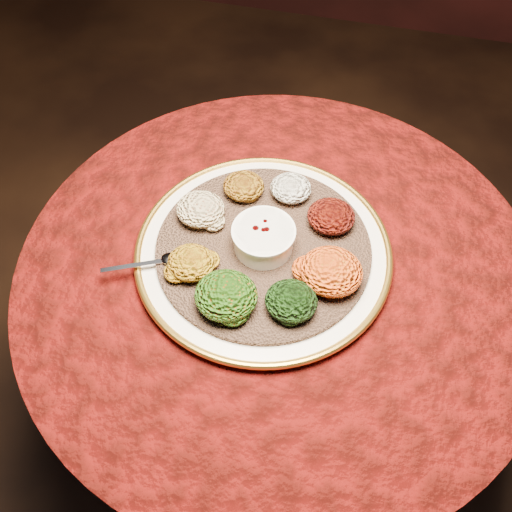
# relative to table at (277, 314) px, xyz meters

# --- Properties ---
(table) EXTENTS (0.96, 0.96, 0.73)m
(table) POSITION_rel_table_xyz_m (0.00, 0.00, 0.00)
(table) COLOR black
(table) RESTS_ON ground
(platter) EXTENTS (0.57, 0.57, 0.02)m
(platter) POSITION_rel_table_xyz_m (-0.03, 0.01, 0.19)
(platter) COLOR white
(platter) RESTS_ON table
(injera) EXTENTS (0.51, 0.51, 0.01)m
(injera) POSITION_rel_table_xyz_m (-0.03, 0.01, 0.20)
(injera) COLOR brown
(injera) RESTS_ON platter
(stew_bowl) EXTENTS (0.11, 0.11, 0.05)m
(stew_bowl) POSITION_rel_table_xyz_m (-0.03, 0.01, 0.24)
(stew_bowl) COLOR white
(stew_bowl) RESTS_ON injera
(spoon) EXTENTS (0.14, 0.07, 0.01)m
(spoon) POSITION_rel_table_xyz_m (-0.19, -0.06, 0.21)
(spoon) COLOR silver
(spoon) RESTS_ON injera
(portion_ayib) EXTENTS (0.08, 0.07, 0.04)m
(portion_ayib) POSITION_rel_table_xyz_m (-0.01, 0.15, 0.23)
(portion_ayib) COLOR white
(portion_ayib) RESTS_ON injera
(portion_kitfo) EXTENTS (0.09, 0.08, 0.04)m
(portion_kitfo) POSITION_rel_table_xyz_m (0.07, 0.10, 0.23)
(portion_kitfo) COLOR black
(portion_kitfo) RESTS_ON injera
(portion_tikil) EXTENTS (0.11, 0.10, 0.05)m
(portion_tikil) POSITION_rel_table_xyz_m (0.09, -0.03, 0.23)
(portion_tikil) COLOR #A8720E
(portion_tikil) RESTS_ON injera
(portion_gomen) EXTENTS (0.09, 0.08, 0.04)m
(portion_gomen) POSITION_rel_table_xyz_m (0.04, -0.10, 0.23)
(portion_gomen) COLOR black
(portion_gomen) RESTS_ON injera
(portion_mixveg) EXTENTS (0.11, 0.10, 0.05)m
(portion_mixveg) POSITION_rel_table_xyz_m (-0.07, -0.12, 0.23)
(portion_mixveg) COLOR #B0430B
(portion_mixveg) RESTS_ON injera
(portion_kik) EXTENTS (0.08, 0.08, 0.04)m
(portion_kik) POSITION_rel_table_xyz_m (-0.14, -0.06, 0.23)
(portion_kik) COLOR #AB7F0F
(portion_kik) RESTS_ON injera
(portion_timatim) EXTENTS (0.09, 0.09, 0.04)m
(portion_timatim) POSITION_rel_table_xyz_m (-0.16, 0.05, 0.23)
(portion_timatim) COLOR maroon
(portion_timatim) RESTS_ON injera
(portion_shiro) EXTENTS (0.08, 0.08, 0.04)m
(portion_shiro) POSITION_rel_table_xyz_m (-0.10, 0.13, 0.23)
(portion_shiro) COLOR #895C10
(portion_shiro) RESTS_ON injera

